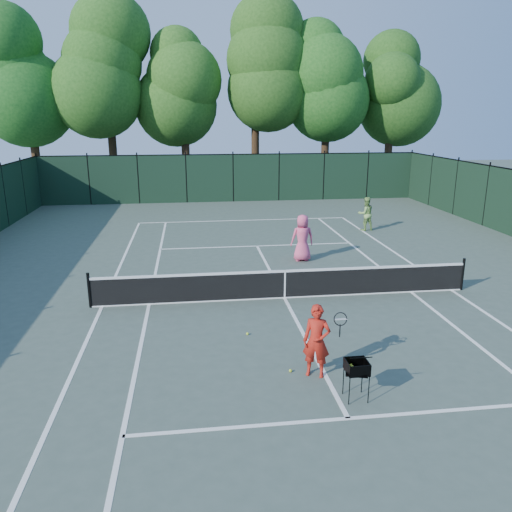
{
  "coord_description": "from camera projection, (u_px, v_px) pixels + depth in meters",
  "views": [
    {
      "loc": [
        -2.77,
        -14.22,
        5.46
      ],
      "look_at": [
        -0.76,
        1.0,
        1.1
      ],
      "focal_mm": 35.0,
      "sensor_mm": 36.0,
      "label": 1
    }
  ],
  "objects": [
    {
      "name": "player_pink",
      "position": [
        302.0,
        238.0,
        19.14
      ],
      "size": [
        0.9,
        0.61,
        1.81
      ],
      "rotation": [
        0.0,
        0.0,
        3.18
      ],
      "color": "#E7517D",
      "rests_on": "ground"
    },
    {
      "name": "tree_5",
      "position": [
        393.0,
        82.0,
        35.88
      ],
      "size": [
        5.8,
        5.8,
        12.23
      ],
      "color": "black",
      "rests_on": "ground"
    },
    {
      "name": "center_service_line",
      "position": [
        285.0,
        298.0,
        15.4
      ],
      "size": [
        0.1,
        12.8,
        0.01
      ],
      "primitive_type": "cube",
      "color": "white",
      "rests_on": "ground"
    },
    {
      "name": "sideline_singles_right",
      "position": [
        411.0,
        292.0,
        15.92
      ],
      "size": [
        0.1,
        23.77,
        0.01
      ],
      "primitive_type": "cube",
      "color": "white",
      "rests_on": "ground"
    },
    {
      "name": "ball_hopper",
      "position": [
        357.0,
        367.0,
        9.77
      ],
      "size": [
        0.54,
        0.54,
        0.82
      ],
      "rotation": [
        0.0,
        0.0,
        -0.3
      ],
      "color": "black",
      "rests_on": "ground"
    },
    {
      "name": "loose_ball_near_cart",
      "position": [
        291.0,
        371.0,
        10.96
      ],
      "size": [
        0.07,
        0.07,
        0.07
      ],
      "primitive_type": "sphere",
      "color": "#B6D42B",
      "rests_on": "ground"
    },
    {
      "name": "baseline_far",
      "position": [
        243.0,
        220.0,
        26.73
      ],
      "size": [
        10.97,
        0.1,
        0.01
      ],
      "primitive_type": "cube",
      "color": "white",
      "rests_on": "ground"
    },
    {
      "name": "player_green",
      "position": [
        366.0,
        214.0,
        24.24
      ],
      "size": [
        0.87,
        0.71,
        1.63
      ],
      "rotation": [
        0.0,
        0.0,
        3.27
      ],
      "color": "#84B158",
      "rests_on": "ground"
    },
    {
      "name": "ground",
      "position": [
        285.0,
        298.0,
        15.4
      ],
      "size": [
        90.0,
        90.0,
        0.0
      ],
      "primitive_type": "plane",
      "color": "#425045",
      "rests_on": "ground"
    },
    {
      "name": "coach",
      "position": [
        317.0,
        341.0,
        10.63
      ],
      "size": [
        1.05,
        0.58,
        1.62
      ],
      "rotation": [
        0.0,
        0.0,
        -0.4
      ],
      "color": "#B41F14",
      "rests_on": "ground"
    },
    {
      "name": "sideline_doubles_right",
      "position": [
        452.0,
        290.0,
        16.09
      ],
      "size": [
        0.1,
        23.77,
        0.01
      ],
      "primitive_type": "cube",
      "color": "white",
      "rests_on": "ground"
    },
    {
      "name": "service_line_far",
      "position": [
        257.0,
        246.0,
        21.5
      ],
      "size": [
        8.23,
        0.1,
        0.01
      ],
      "primitive_type": "cube",
      "color": "white",
      "rests_on": "ground"
    },
    {
      "name": "tree_0",
      "position": [
        26.0,
        71.0,
        32.04
      ],
      "size": [
        6.4,
        6.4,
        13.14
      ],
      "color": "black",
      "rests_on": "ground"
    },
    {
      "name": "service_line_near",
      "position": [
        348.0,
        418.0,
        9.29
      ],
      "size": [
        8.23,
        0.1,
        0.01
      ],
      "primitive_type": "cube",
      "color": "white",
      "rests_on": "ground"
    },
    {
      "name": "tree_4",
      "position": [
        328.0,
        75.0,
        34.66
      ],
      "size": [
        6.2,
        6.2,
        12.97
      ],
      "color": "black",
      "rests_on": "ground"
    },
    {
      "name": "tennis_net",
      "position": [
        285.0,
        283.0,
        15.27
      ],
      "size": [
        11.69,
        0.09,
        1.06
      ],
      "color": "black",
      "rests_on": "ground"
    },
    {
      "name": "tree_3",
      "position": [
        255.0,
        61.0,
        34.46
      ],
      "size": [
        7.0,
        7.0,
        14.45
      ],
      "color": "black",
      "rests_on": "ground"
    },
    {
      "name": "sideline_doubles_left",
      "position": [
        102.0,
        307.0,
        14.71
      ],
      "size": [
        0.1,
        23.77,
        0.01
      ],
      "primitive_type": "cube",
      "color": "white",
      "rests_on": "ground"
    },
    {
      "name": "fence_far",
      "position": [
        233.0,
        178.0,
        32.16
      ],
      "size": [
        24.0,
        0.05,
        3.0
      ],
      "primitive_type": "cube",
      "color": "black",
      "rests_on": "ground"
    },
    {
      "name": "tree_1",
      "position": [
        106.0,
        64.0,
        33.0
      ],
      "size": [
        6.8,
        6.8,
        13.98
      ],
      "color": "black",
      "rests_on": "ground"
    },
    {
      "name": "tree_2",
      "position": [
        183.0,
        80.0,
        33.7
      ],
      "size": [
        6.0,
        6.0,
        12.4
      ],
      "color": "black",
      "rests_on": "ground"
    },
    {
      "name": "sideline_singles_left",
      "position": [
        149.0,
        304.0,
        14.88
      ],
      "size": [
        0.1,
        23.77,
        0.01
      ],
      "primitive_type": "cube",
      "color": "white",
      "rests_on": "ground"
    },
    {
      "name": "loose_ball_midcourt",
      "position": [
        247.0,
        334.0,
        12.82
      ],
      "size": [
        0.07,
        0.07,
        0.07
      ],
      "primitive_type": "sphere",
      "color": "#C8EC30",
      "rests_on": "ground"
    }
  ]
}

